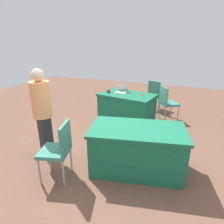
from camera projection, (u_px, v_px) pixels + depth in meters
ground_plane at (118, 161)px, 3.52m from camera, size 14.40×14.40×0.00m
table_foreground at (127, 108)px, 5.22m from camera, size 1.59×1.10×0.78m
table_mid_left at (137, 149)px, 3.20m from camera, size 1.71×1.18×0.78m
chair_near_front at (58, 148)px, 2.91m from camera, size 0.55×0.55×0.97m
chair_tucked_left at (167, 101)px, 5.20m from camera, size 0.61×0.61×0.97m
chair_tucked_right at (156, 93)px, 6.03m from camera, size 0.57×0.57×0.96m
person_attendee_standing at (42, 110)px, 3.40m from camera, size 0.46×0.46×1.68m
laptop_silver at (121, 91)px, 5.24m from camera, size 0.32×0.29×0.21m
yarn_ball at (108, 91)px, 5.21m from camera, size 0.11×0.11×0.11m
scissors_red at (142, 95)px, 4.96m from camera, size 0.04×0.18×0.01m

